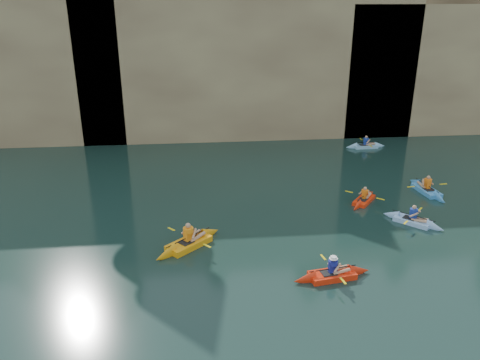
{
  "coord_description": "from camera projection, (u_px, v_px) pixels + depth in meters",
  "views": [
    {
      "loc": [
        -2.15,
        -11.42,
        9.74
      ],
      "look_at": [
        -0.41,
        5.9,
        3.0
      ],
      "focal_mm": 35.0,
      "sensor_mm": 36.0,
      "label": 1
    }
  ],
  "objects": [
    {
      "name": "kayaker_ltblue_near",
      "position": [
        412.0,
        220.0,
        21.73
      ],
      "size": [
        2.52,
        2.51,
        1.13
      ],
      "rotation": [
        0.0,
        0.0,
        -0.78
      ],
      "color": "#93C1F6",
      "rests_on": "ground"
    },
    {
      "name": "kayaker_blue_east",
      "position": [
        427.0,
        190.0,
        25.21
      ],
      "size": [
        2.34,
        3.4,
        1.19
      ],
      "rotation": [
        0.0,
        0.0,
        1.68
      ],
      "color": "#3F91D7",
      "rests_on": "ground"
    },
    {
      "name": "kayaker_orange",
      "position": [
        189.0,
        243.0,
        19.68
      ],
      "size": [
        3.15,
        2.98,
        1.35
      ],
      "rotation": [
        0.0,
        0.0,
        0.74
      ],
      "color": "orange",
      "rests_on": "ground"
    },
    {
      "name": "sea_cave_center",
      "position": [
        168.0,
        120.0,
        33.73
      ],
      "size": [
        3.5,
        1.0,
        3.2
      ],
      "primitive_type": "cube",
      "color": "black",
      "rests_on": "ground"
    },
    {
      "name": "kayaker_red_far",
      "position": [
        364.0,
        200.0,
        24.02
      ],
      "size": [
        2.32,
        2.59,
        1.04
      ],
      "rotation": [
        0.0,
        0.0,
        0.87
      ],
      "color": "red",
      "rests_on": "ground"
    },
    {
      "name": "kayaker_ltblue_mid",
      "position": [
        365.0,
        146.0,
        32.81
      ],
      "size": [
        2.89,
        2.18,
        1.09
      ],
      "rotation": [
        0.0,
        0.0,
        0.04
      ],
      "color": "#7FB5D4",
      "rests_on": "ground"
    },
    {
      "name": "main_kayaker",
      "position": [
        332.0,
        274.0,
        17.44
      ],
      "size": [
        3.13,
        2.09,
        1.13
      ],
      "rotation": [
        0.0,
        0.0,
        0.16
      ],
      "color": "red",
      "rests_on": "ground"
    },
    {
      "name": "cliff_slab_center",
      "position": [
        250.0,
        60.0,
        33.42
      ],
      "size": [
        24.0,
        2.4,
        11.4
      ],
      "primitive_type": "cube",
      "color": "tan",
      "rests_on": "ground"
    },
    {
      "name": "cliff",
      "position": [
        216.0,
        46.0,
        39.99
      ],
      "size": [
        70.0,
        16.0,
        12.0
      ],
      "primitive_type": "cube",
      "color": "tan",
      "rests_on": "ground"
    },
    {
      "name": "sea_cave_east",
      "position": [
        357.0,
        107.0,
        34.81
      ],
      "size": [
        5.0,
        1.0,
        4.5
      ],
      "primitive_type": "cube",
      "color": "black",
      "rests_on": "ground"
    },
    {
      "name": "ground",
      "position": [
        272.0,
        340.0,
        14.32
      ],
      "size": [
        160.0,
        160.0,
        0.0
      ],
      "primitive_type": "plane",
      "color": "black",
      "rests_on": "ground"
    }
  ]
}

